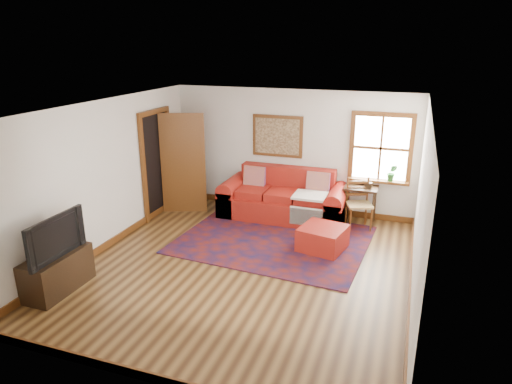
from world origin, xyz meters
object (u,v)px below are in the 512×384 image
at_px(red_leather_sofa, 284,202).
at_px(red_ottoman, 323,238).
at_px(side_table, 361,193).
at_px(media_cabinet, 58,272).
at_px(ladder_back_chair, 358,202).

distance_m(red_leather_sofa, red_ottoman, 1.64).
bearing_deg(side_table, red_leather_sofa, -174.73).
bearing_deg(red_leather_sofa, side_table, 5.27).
bearing_deg(red_ottoman, media_cabinet, -130.65).
relative_size(red_leather_sofa, red_ottoman, 3.49).
distance_m(red_ottoman, media_cabinet, 4.16).
bearing_deg(side_table, media_cabinet, -133.38).
bearing_deg(red_leather_sofa, ladder_back_chair, -2.85).
xyz_separation_m(red_leather_sofa, media_cabinet, (-2.24, -3.81, -0.04)).
distance_m(red_ottoman, ladder_back_chair, 1.30).
relative_size(red_leather_sofa, side_table, 3.33).
bearing_deg(side_table, ladder_back_chair, -92.89).
relative_size(red_leather_sofa, ladder_back_chair, 2.59).
height_order(red_ottoman, side_table, side_table).
bearing_deg(media_cabinet, side_table, 46.62).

